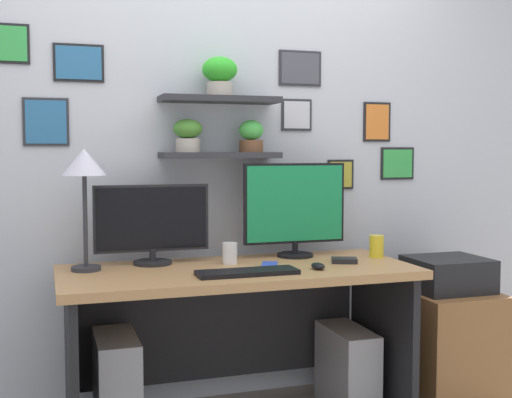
# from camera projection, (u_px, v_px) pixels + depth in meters

# --- Properties ---
(back_wall_assembly) EXTENTS (4.40, 0.24, 2.70)m
(back_wall_assembly) POSITION_uv_depth(u_px,v_px,m) (214.00, 136.00, 3.36)
(back_wall_assembly) COLOR silver
(back_wall_assembly) RESTS_ON ground
(desk) EXTENTS (1.60, 0.68, 0.75)m
(desk) POSITION_uv_depth(u_px,v_px,m) (235.00, 310.00, 3.06)
(desk) COLOR tan
(desk) RESTS_ON ground
(monitor_left) EXTENTS (0.54, 0.18, 0.37)m
(monitor_left) POSITION_uv_depth(u_px,v_px,m) (152.00, 223.00, 3.07)
(monitor_left) COLOR black
(monitor_left) RESTS_ON desk
(monitor_right) EXTENTS (0.53, 0.18, 0.47)m
(monitor_right) POSITION_uv_depth(u_px,v_px,m) (295.00, 208.00, 3.29)
(monitor_right) COLOR black
(monitor_right) RESTS_ON desk
(keyboard) EXTENTS (0.44, 0.14, 0.02)m
(keyboard) POSITION_uv_depth(u_px,v_px,m) (247.00, 272.00, 2.82)
(keyboard) COLOR black
(keyboard) RESTS_ON desk
(computer_mouse) EXTENTS (0.06, 0.09, 0.03)m
(computer_mouse) POSITION_uv_depth(u_px,v_px,m) (318.00, 266.00, 2.95)
(computer_mouse) COLOR black
(computer_mouse) RESTS_ON desk
(desk_lamp) EXTENTS (0.19, 0.19, 0.54)m
(desk_lamp) POSITION_uv_depth(u_px,v_px,m) (84.00, 171.00, 2.88)
(desk_lamp) COLOR #2D2D33
(desk_lamp) RESTS_ON desk
(cell_phone) EXTENTS (0.12, 0.16, 0.01)m
(cell_phone) POSITION_uv_depth(u_px,v_px,m) (269.00, 265.00, 3.04)
(cell_phone) COLOR blue
(cell_phone) RESTS_ON desk
(pen_cup) EXTENTS (0.07, 0.07, 0.10)m
(pen_cup) POSITION_uv_depth(u_px,v_px,m) (230.00, 253.00, 3.09)
(pen_cup) COLOR white
(pen_cup) RESTS_ON desk
(scissors_tray) EXTENTS (0.14, 0.12, 0.02)m
(scissors_tray) POSITION_uv_depth(u_px,v_px,m) (344.00, 260.00, 3.12)
(scissors_tray) COLOR black
(scissors_tray) RESTS_ON desk
(water_cup) EXTENTS (0.07, 0.07, 0.11)m
(water_cup) POSITION_uv_depth(u_px,v_px,m) (377.00, 246.00, 3.28)
(water_cup) COLOR yellow
(water_cup) RESTS_ON desk
(drawer_cabinet) EXTENTS (0.44, 0.50, 0.56)m
(drawer_cabinet) POSITION_uv_depth(u_px,v_px,m) (446.00, 344.00, 3.40)
(drawer_cabinet) COLOR brown
(drawer_cabinet) RESTS_ON ground
(printer) EXTENTS (0.38, 0.34, 0.17)m
(printer) POSITION_uv_depth(u_px,v_px,m) (448.00, 274.00, 3.38)
(printer) COLOR black
(printer) RESTS_ON drawer_cabinet
(computer_tower_left) EXTENTS (0.18, 0.40, 0.47)m
(computer_tower_left) POSITION_uv_depth(u_px,v_px,m) (117.00, 388.00, 2.90)
(computer_tower_left) COLOR #99999E
(computer_tower_left) RESTS_ON ground
(computer_tower_right) EXTENTS (0.18, 0.40, 0.41)m
(computer_tower_right) POSITION_uv_depth(u_px,v_px,m) (347.00, 369.00, 3.25)
(computer_tower_right) COLOR #99999E
(computer_tower_right) RESTS_ON ground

